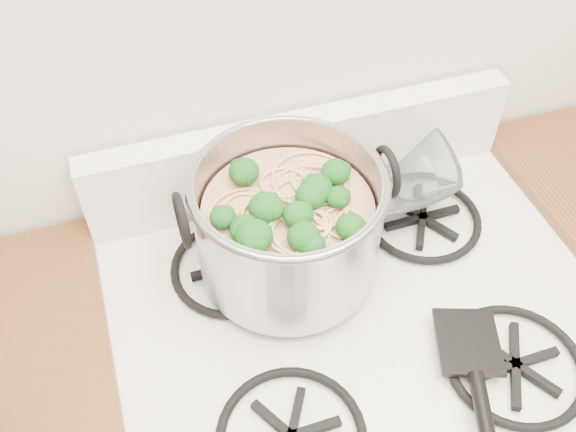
{
  "coord_description": "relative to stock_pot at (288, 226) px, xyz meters",
  "views": [
    {
      "loc": [
        -0.29,
        0.78,
        1.74
      ],
      "look_at": [
        -0.09,
        1.39,
        1.04
      ],
      "focal_mm": 40.0,
      "sensor_mm": 36.0,
      "label": 1
    }
  ],
  "objects": [
    {
      "name": "glass_bowl",
      "position": [
        0.19,
        0.13,
        -0.08
      ],
      "size": [
        0.12,
        0.12,
        0.03
      ],
      "primitive_type": "imported",
      "rotation": [
        0.0,
        0.0,
        -0.04
      ],
      "color": "white",
      "rests_on": "gas_range"
    },
    {
      "name": "stock_pot",
      "position": [
        0.0,
        0.0,
        0.0
      ],
      "size": [
        0.32,
        0.29,
        0.2
      ],
      "color": "#96969E",
      "rests_on": "gas_range"
    },
    {
      "name": "spatula",
      "position": [
        0.2,
        -0.22,
        -0.08
      ],
      "size": [
        0.38,
        0.39,
        0.02
      ],
      "primitive_type": null,
      "rotation": [
        0.0,
        0.0,
        -0.34
      ],
      "color": "black",
      "rests_on": "gas_range"
    }
  ]
}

